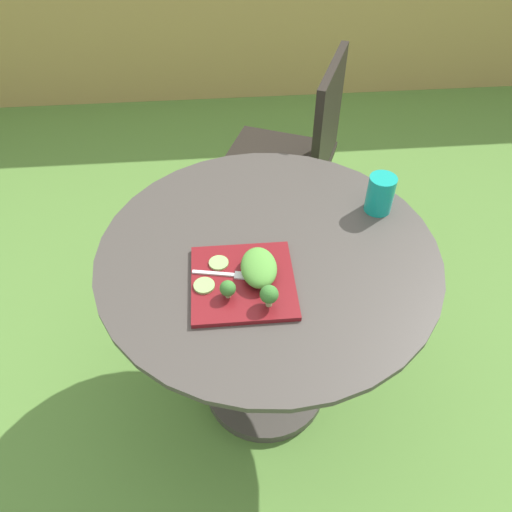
{
  "coord_description": "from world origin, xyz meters",
  "views": [
    {
      "loc": [
        -0.12,
        -0.97,
        1.69
      ],
      "look_at": [
        -0.04,
        -0.06,
        0.76
      ],
      "focal_mm": 35.28,
      "sensor_mm": 36.0,
      "label": 1
    }
  ],
  "objects_px": {
    "drinking_glass": "(380,196)",
    "salad_plate": "(243,282)",
    "fork": "(228,274)",
    "patio_chair": "(298,148)"
  },
  "relations": [
    {
      "from": "salad_plate",
      "to": "drinking_glass",
      "type": "height_order",
      "value": "drinking_glass"
    },
    {
      "from": "fork",
      "to": "salad_plate",
      "type": "bearing_deg",
      "value": -28.59
    },
    {
      "from": "drinking_glass",
      "to": "fork",
      "type": "bearing_deg",
      "value": -152.17
    },
    {
      "from": "drinking_glass",
      "to": "patio_chair",
      "type": "bearing_deg",
      "value": 101.81
    },
    {
      "from": "salad_plate",
      "to": "fork",
      "type": "bearing_deg",
      "value": 151.41
    },
    {
      "from": "patio_chair",
      "to": "salad_plate",
      "type": "bearing_deg",
      "value": -107.7
    },
    {
      "from": "patio_chair",
      "to": "drinking_glass",
      "type": "distance_m",
      "value": 0.69
    },
    {
      "from": "drinking_glass",
      "to": "salad_plate",
      "type": "bearing_deg",
      "value": -148.03
    },
    {
      "from": "fork",
      "to": "patio_chair",
      "type": "bearing_deg",
      "value": 69.72
    },
    {
      "from": "salad_plate",
      "to": "fork",
      "type": "distance_m",
      "value": 0.04
    }
  ]
}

